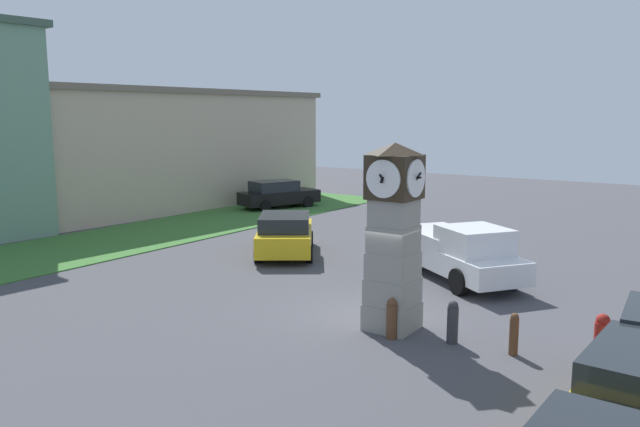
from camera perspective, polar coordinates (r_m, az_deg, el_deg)
ground_plane at (r=16.70m, az=5.37°, el=-9.37°), size 76.66×76.66×0.00m
clock_tower at (r=15.24m, az=6.74°, el=-2.18°), size 1.46×1.43×4.61m
bollard_near_tower at (r=15.05m, az=6.58°, el=-9.48°), size 0.26×0.26×0.98m
bollard_mid_row at (r=14.96m, az=12.03°, el=-9.65°), size 0.26×0.26×1.03m
bollard_far_row at (r=14.62m, az=17.31°, el=-10.45°), size 0.20×0.20×0.96m
bollard_end_row at (r=14.59m, az=24.35°, el=-10.50°), size 0.32×0.32×1.15m
car_far_lot at (r=23.58m, az=-3.21°, el=-1.88°), size 4.67×4.11×1.58m
car_silver_hatch at (r=35.47m, az=-3.87°, el=1.78°), size 4.88×3.17×1.58m
pickup_truck at (r=20.53m, az=12.51°, el=-3.37°), size 4.66×5.45×1.85m
storefront_low_left at (r=39.38m, az=-16.05°, el=5.88°), size 20.51×13.29×6.67m
grass_verge_far at (r=25.18m, az=-26.88°, el=-3.98°), size 46.00×5.78×0.04m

